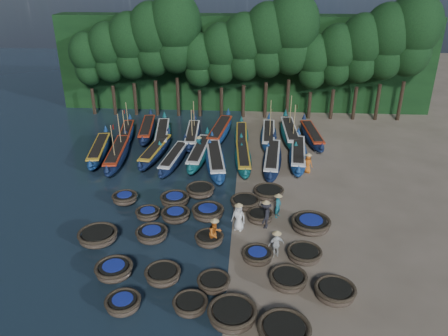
# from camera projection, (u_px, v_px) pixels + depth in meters

# --- Properties ---
(ground) EXTENTS (120.00, 120.00, 0.00)m
(ground) POSITION_uv_depth(u_px,v_px,m) (233.00, 213.00, 28.33)
(ground) COLOR #81705E
(ground) RESTS_ON ground
(foliage_wall) EXTENTS (40.00, 3.00, 10.00)m
(foliage_wall) POSITION_uv_depth(u_px,v_px,m) (244.00, 63.00, 47.51)
(foliage_wall) COLOR black
(foliage_wall) RESTS_ON ground
(coracle_1) EXTENTS (1.72, 1.72, 0.68)m
(coracle_1) POSITION_uv_depth(u_px,v_px,m) (123.00, 303.00, 20.17)
(coracle_1) COLOR #4C3D2F
(coracle_1) RESTS_ON ground
(coracle_2) EXTENTS (1.89, 1.89, 0.66)m
(coracle_2) POSITION_uv_depth(u_px,v_px,m) (190.00, 305.00, 20.13)
(coracle_2) COLOR #4C3D2F
(coracle_2) RESTS_ON ground
(coracle_3) EXTENTS (2.54, 2.54, 0.80)m
(coracle_3) POSITION_uv_depth(u_px,v_px,m) (232.00, 315.00, 19.45)
(coracle_3) COLOR #4C3D2F
(coracle_3) RESTS_ON ground
(coracle_4) EXTENTS (2.75, 2.75, 0.84)m
(coracle_4) POSITION_uv_depth(u_px,v_px,m) (284.00, 332.00, 18.50)
(coracle_4) COLOR #4C3D2F
(coracle_4) RESTS_ON ground
(coracle_5) EXTENTS (2.01, 2.01, 0.75)m
(coracle_5) POSITION_uv_depth(u_px,v_px,m) (114.00, 270.00, 22.33)
(coracle_5) COLOR #4C3D2F
(coracle_5) RESTS_ON ground
(coracle_6) EXTENTS (1.86, 1.86, 0.74)m
(coracle_6) POSITION_uv_depth(u_px,v_px,m) (163.00, 275.00, 21.99)
(coracle_6) COLOR #4C3D2F
(coracle_6) RESTS_ON ground
(coracle_7) EXTENTS (1.91, 1.91, 0.65)m
(coracle_7) POSITION_uv_depth(u_px,v_px,m) (214.00, 283.00, 21.53)
(coracle_7) COLOR #4C3D2F
(coracle_7) RESTS_ON ground
(coracle_8) EXTENTS (2.36, 2.36, 0.71)m
(coracle_8) POSITION_uv_depth(u_px,v_px,m) (288.00, 280.00, 21.68)
(coracle_8) COLOR #4C3D2F
(coracle_8) RESTS_ON ground
(coracle_9) EXTENTS (2.35, 2.35, 0.73)m
(coracle_9) POSITION_uv_depth(u_px,v_px,m) (335.00, 292.00, 20.86)
(coracle_9) COLOR #4C3D2F
(coracle_9) RESTS_ON ground
(coracle_10) EXTENTS (2.63, 2.63, 0.75)m
(coracle_10) POSITION_uv_depth(u_px,v_px,m) (98.00, 236.00, 25.14)
(coracle_10) COLOR #4C3D2F
(coracle_10) RESTS_ON ground
(coracle_11) EXTENTS (1.90, 1.90, 0.71)m
(coracle_11) POSITION_uv_depth(u_px,v_px,m) (152.00, 234.00, 25.36)
(coracle_11) COLOR #4C3D2F
(coracle_11) RESTS_ON ground
(coracle_12) EXTENTS (1.87, 1.87, 0.65)m
(coracle_12) POSITION_uv_depth(u_px,v_px,m) (209.00, 239.00, 24.99)
(coracle_12) COLOR #4C3D2F
(coracle_12) RESTS_ON ground
(coracle_13) EXTENTS (1.77, 1.77, 0.65)m
(coracle_13) POSITION_uv_depth(u_px,v_px,m) (257.00, 256.00, 23.55)
(coracle_13) COLOR #4C3D2F
(coracle_13) RESTS_ON ground
(coracle_14) EXTENTS (2.18, 2.18, 0.67)m
(coracle_14) POSITION_uv_depth(u_px,v_px,m) (304.00, 254.00, 23.65)
(coracle_14) COLOR #4C3D2F
(coracle_14) RESTS_ON ground
(coracle_15) EXTENTS (1.63, 1.63, 0.64)m
(coracle_15) POSITION_uv_depth(u_px,v_px,m) (148.00, 214.00, 27.56)
(coracle_15) COLOR #4C3D2F
(coracle_15) RESTS_ON ground
(coracle_16) EXTENTS (2.24, 2.24, 0.72)m
(coracle_16) POSITION_uv_depth(u_px,v_px,m) (176.00, 215.00, 27.32)
(coracle_16) COLOR #4C3D2F
(coracle_16) RESTS_ON ground
(coracle_17) EXTENTS (2.16, 2.16, 0.79)m
(coracle_17) POSITION_uv_depth(u_px,v_px,m) (208.00, 212.00, 27.53)
(coracle_17) COLOR #4C3D2F
(coracle_17) RESTS_ON ground
(coracle_18) EXTENTS (2.02, 2.02, 0.68)m
(coracle_18) POSITION_uv_depth(u_px,v_px,m) (260.00, 216.00, 27.21)
(coracle_18) COLOR #4C3D2F
(coracle_18) RESTS_ON ground
(coracle_19) EXTENTS (2.71, 2.71, 0.78)m
(coracle_19) POSITION_uv_depth(u_px,v_px,m) (311.00, 224.00, 26.28)
(coracle_19) COLOR #4C3D2F
(coracle_19) RESTS_ON ground
(coracle_20) EXTENTS (1.73, 1.73, 0.68)m
(coracle_20) POSITION_uv_depth(u_px,v_px,m) (125.00, 198.00, 29.34)
(coracle_20) COLOR #4C3D2F
(coracle_20) RESTS_ON ground
(coracle_21) EXTENTS (1.98, 1.98, 0.73)m
(coracle_21) POSITION_uv_depth(u_px,v_px,m) (175.00, 200.00, 29.11)
(coracle_21) COLOR #4C3D2F
(coracle_21) RESTS_ON ground
(coracle_22) EXTENTS (2.16, 2.16, 0.76)m
(coracle_22) POSITION_uv_depth(u_px,v_px,m) (200.00, 191.00, 30.25)
(coracle_22) COLOR #4C3D2F
(coracle_22) RESTS_ON ground
(coracle_23) EXTENTS (2.17, 2.17, 0.70)m
(coracle_23) POSITION_uv_depth(u_px,v_px,m) (245.00, 203.00, 28.78)
(coracle_23) COLOR #4C3D2F
(coracle_23) RESTS_ON ground
(coracle_24) EXTENTS (2.33, 2.33, 0.71)m
(coracle_24) POSITION_uv_depth(u_px,v_px,m) (269.00, 193.00, 30.04)
(coracle_24) COLOR #4C3D2F
(coracle_24) RESTS_ON ground
(long_boat_0) EXTENTS (2.59, 7.96, 1.42)m
(long_boat_0) POSITION_uv_depth(u_px,v_px,m) (99.00, 150.00, 36.66)
(long_boat_0) COLOR navy
(long_boat_0) RESTS_ON ground
(long_boat_1) EXTENTS (2.33, 8.49, 3.62)m
(long_boat_1) POSITION_uv_depth(u_px,v_px,m) (117.00, 154.00, 35.82)
(long_boat_1) COLOR #0F163A
(long_boat_1) RESTS_ON ground
(long_boat_2) EXTENTS (2.23, 7.87, 1.39)m
(long_boat_2) POSITION_uv_depth(u_px,v_px,m) (156.00, 151.00, 36.51)
(long_boat_2) COLOR #0F163A
(long_boat_2) RESTS_ON ground
(long_boat_3) EXTENTS (2.14, 7.40, 1.31)m
(long_boat_3) POSITION_uv_depth(u_px,v_px,m) (174.00, 158.00, 35.24)
(long_boat_3) COLOR #0F163A
(long_boat_3) RESTS_ON ground
(long_boat_4) EXTENTS (2.00, 8.30, 1.46)m
(long_boat_4) POSITION_uv_depth(u_px,v_px,m) (200.00, 153.00, 36.08)
(long_boat_4) COLOR #0F5652
(long_boat_4) RESTS_ON ground
(long_boat_5) EXTENTS (2.80, 8.69, 1.55)m
(long_boat_5) POSITION_uv_depth(u_px,v_px,m) (215.00, 160.00, 34.69)
(long_boat_5) COLOR navy
(long_boat_5) RESTS_ON ground
(long_boat_6) EXTENTS (1.86, 7.62, 1.34)m
(long_boat_6) POSITION_uv_depth(u_px,v_px,m) (243.00, 158.00, 35.26)
(long_boat_6) COLOR #0F5652
(long_boat_6) RESTS_ON ground
(long_boat_7) EXTENTS (2.11, 8.44, 1.49)m
(long_boat_7) POSITION_uv_depth(u_px,v_px,m) (272.00, 159.00, 34.90)
(long_boat_7) COLOR #0F163A
(long_boat_7) RESTS_ON ground
(long_boat_8) EXTENTS (2.19, 8.45, 1.49)m
(long_boat_8) POSITION_uv_depth(u_px,v_px,m) (298.00, 154.00, 35.75)
(long_boat_8) COLOR navy
(long_boat_8) RESTS_ON ground
(long_boat_9) EXTENTS (2.41, 7.40, 3.18)m
(long_boat_9) POSITION_uv_depth(u_px,v_px,m) (126.00, 134.00, 40.37)
(long_boat_9) COLOR navy
(long_boat_9) RESTS_ON ground
(long_boat_10) EXTENTS (2.43, 8.15, 1.44)m
(long_boat_10) POSITION_uv_depth(u_px,v_px,m) (147.00, 129.00, 41.30)
(long_boat_10) COLOR #0F163A
(long_boat_10) RESTS_ON ground
(long_boat_11) EXTENTS (2.53, 8.18, 1.45)m
(long_boat_11) POSITION_uv_depth(u_px,v_px,m) (163.00, 133.00, 40.29)
(long_boat_11) COLOR #0F5652
(long_boat_11) RESTS_ON ground
(long_boat_12) EXTENTS (1.86, 8.03, 3.42)m
(long_boat_12) POSITION_uv_depth(u_px,v_px,m) (192.00, 135.00, 39.91)
(long_boat_12) COLOR #0F163A
(long_boat_12) RESTS_ON ground
(long_boat_13) EXTENTS (2.67, 8.90, 1.58)m
(long_boat_13) POSITION_uv_depth(u_px,v_px,m) (220.00, 131.00, 40.66)
(long_boat_13) COLOR navy
(long_boat_13) RESTS_ON ground
(long_boat_14) EXTENTS (1.51, 7.33, 1.29)m
(long_boat_14) POSITION_uv_depth(u_px,v_px,m) (241.00, 136.00, 39.86)
(long_boat_14) COLOR #0F5652
(long_boat_14) RESTS_ON ground
(long_boat_15) EXTENTS (1.75, 8.25, 3.51)m
(long_boat_15) POSITION_uv_depth(u_px,v_px,m) (269.00, 135.00, 39.89)
(long_boat_15) COLOR navy
(long_boat_15) RESTS_ON ground
(long_boat_16) EXTENTS (1.90, 8.94, 3.80)m
(long_boat_16) POSITION_uv_depth(u_px,v_px,m) (290.00, 133.00, 40.22)
(long_boat_16) COLOR #0F5652
(long_boat_16) RESTS_ON ground
(long_boat_17) EXTENTS (2.13, 8.00, 1.41)m
(long_boat_17) POSITION_uv_depth(u_px,v_px,m) (312.00, 135.00, 39.86)
(long_boat_17) COLOR #0F163A
(long_boat_17) RESTS_ON ground
(fisherman_0) EXTENTS (0.99, 0.81, 1.95)m
(fisherman_0) POSITION_uv_depth(u_px,v_px,m) (239.00, 216.00, 26.18)
(fisherman_0) COLOR silver
(fisherman_0) RESTS_ON ground
(fisherman_1) EXTENTS (0.59, 0.68, 1.76)m
(fisherman_1) POSITION_uv_depth(u_px,v_px,m) (278.00, 204.00, 27.56)
(fisherman_1) COLOR #1A606E
(fisherman_1) RESTS_ON ground
(fisherman_2) EXTENTS (1.09, 1.08, 1.98)m
(fisherman_2) POSITION_uv_depth(u_px,v_px,m) (215.00, 233.00, 24.55)
(fisherman_2) COLOR #C45E1A
(fisherman_2) RESTS_ON ground
(fisherman_3) EXTENTS (0.91, 1.28, 1.99)m
(fisherman_3) POSITION_uv_depth(u_px,v_px,m) (266.00, 214.00, 26.41)
(fisherman_3) COLOR black
(fisherman_3) RESTS_ON ground
(fisherman_4) EXTENTS (0.98, 0.66, 1.75)m
(fisherman_4) POSITION_uv_depth(u_px,v_px,m) (276.00, 243.00, 23.78)
(fisherman_4) COLOR silver
(fisherman_4) RESTS_ON ground
(fisherman_5) EXTENTS (1.06, 1.54, 1.80)m
(fisherman_5) POSITION_uv_depth(u_px,v_px,m) (199.00, 146.00, 36.75)
(fisherman_5) COLOR #1A606E
(fisherman_5) RESTS_ON ground
(fisherman_6) EXTENTS (0.89, 0.84, 1.74)m
(fisherman_6) POSITION_uv_depth(u_px,v_px,m) (308.00, 163.00, 33.57)
(fisherman_6) COLOR #C45E1A
(fisherman_6) RESTS_ON ground
(tree_0) EXTENTS (3.68, 3.68, 8.68)m
(tree_0) POSITION_uv_depth(u_px,v_px,m) (88.00, 58.00, 44.89)
(tree_0) COLOR black
(tree_0) RESTS_ON ground
(tree_1) EXTENTS (4.09, 4.09, 9.65)m
(tree_1) POSITION_uv_depth(u_px,v_px,m) (109.00, 52.00, 44.46)
(tree_1) COLOR black
(tree_1) RESTS_ON ground
(tree_2) EXTENTS (4.51, 4.51, 10.63)m
(tree_2) POSITION_uv_depth(u_px,v_px,m) (131.00, 45.00, 44.04)
(tree_2) COLOR black
(tree_2) RESTS_ON ground
(tree_3) EXTENTS (4.92, 4.92, 11.60)m
(tree_3) POSITION_uv_depth(u_px,v_px,m) (153.00, 39.00, 43.62)
(tree_3) COLOR black
(tree_3) RESTS_ON ground
(tree_4) EXTENTS (5.34, 5.34, 12.58)m
(tree_4) POSITION_uv_depth(u_px,v_px,m) (175.00, 32.00, 43.20)
(tree_4) COLOR black
(tree_4) RESTS_ON ground
(tree_5) EXTENTS (3.68, 3.68, 8.68)m
(tree_5) POSITION_uv_depth(u_px,v_px,m) (199.00, 60.00, 44.20)
(tree_5) COLOR black
(tree_5) RESTS_ON ground
(tree_6) EXTENTS (4.09, 4.09, 9.65)m
(tree_6) POSITION_uv_depth(u_px,v_px,m) (221.00, 53.00, 43.78)
(tree_6) COLOR black
(tree_6) RESTS_ON ground
(tree_7) EXTENTS (4.51, 4.51, 10.63)m
(tree_7) POSITION_uv_depth(u_px,v_px,m) (244.00, 47.00, 43.36)
(tree_7) COLOR black
(tree_7) RESTS_ON ground
(tree_8) EXTENTS (4.92, 4.92, 11.60)m
(tree_8) POSITION_uv_depth(u_px,v_px,m) (268.00, 40.00, 42.94)
(tree_8) COLOR black
(tree_8) RESTS_ON ground
(tree_9) EXTENTS (5.34, 5.34, 12.58)m
(tree_9) POSITION_uv_depth(u_px,v_px,m) (292.00, 33.00, 42.52)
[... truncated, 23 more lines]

